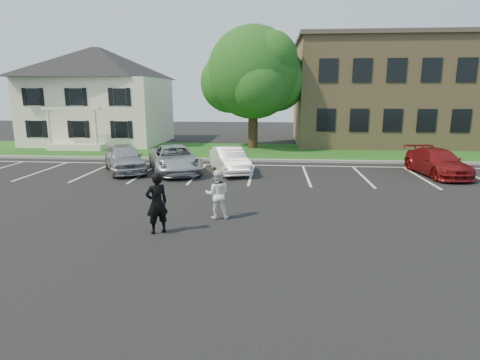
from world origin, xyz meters
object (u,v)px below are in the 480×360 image
object	(u,v)px
tree	(255,75)
car_red_compact	(437,162)
car_silver_west	(124,158)
man_black_suit	(157,203)
man_white_shirt	(217,194)
car_silver_minivan	(174,159)
car_white_sedan	(230,160)
house	(100,96)
office_building	(435,92)

from	to	relation	value
tree	car_red_compact	bearing A→B (deg)	-42.96
car_silver_west	man_black_suit	bearing A→B (deg)	-93.10
man_white_shirt	car_silver_west	xyz separation A→B (m)	(-6.00, 7.54, -0.08)
car_silver_minivan	man_white_shirt	bearing A→B (deg)	-88.41
car_silver_west	car_silver_minivan	bearing A→B (deg)	-26.61
man_white_shirt	car_red_compact	size ratio (longest dim) A/B	0.36
car_silver_minivan	tree	bearing A→B (deg)	46.37
tree	car_white_sedan	size ratio (longest dim) A/B	2.21
car_silver_west	car_red_compact	size ratio (longest dim) A/B	0.95
house	car_silver_west	xyz separation A→B (m)	(6.27, -11.76, -3.09)
office_building	man_black_suit	world-z (taller)	office_building
man_black_suit	tree	bearing A→B (deg)	-132.99
house	car_red_compact	size ratio (longest dim) A/B	2.26
tree	house	bearing A→B (deg)	169.96
tree	car_silver_west	xyz separation A→B (m)	(-6.39, -9.52, -4.61)
tree	man_white_shirt	bearing A→B (deg)	-91.31
office_building	man_white_shirt	bearing A→B (deg)	-124.64
tree	car_red_compact	xyz separation A→B (m)	(9.73, -9.06, -4.69)
car_silver_minivan	office_building	bearing A→B (deg)	15.12
man_black_suit	car_silver_minivan	xyz separation A→B (m)	(-1.75, 9.23, -0.23)
tree	car_silver_west	world-z (taller)	tree
car_red_compact	car_white_sedan	bearing A→B (deg)	174.02
car_white_sedan	man_black_suit	bearing A→B (deg)	-117.15
man_black_suit	car_silver_west	world-z (taller)	man_black_suit
man_black_suit	car_white_sedan	size ratio (longest dim) A/B	0.47
office_building	car_white_sedan	world-z (taller)	office_building
tree	man_white_shirt	size ratio (longest dim) A/B	5.33
man_white_shirt	car_white_sedan	distance (m)	7.82
car_white_sedan	car_silver_minivan	bearing A→B (deg)	162.88
car_red_compact	tree	bearing A→B (deg)	130.04
office_building	car_red_compact	distance (m)	14.53
car_silver_minivan	car_white_sedan	size ratio (longest dim) A/B	1.26
man_white_shirt	car_red_compact	bearing A→B (deg)	-146.16
house	car_white_sedan	world-z (taller)	house
house	car_silver_west	bearing A→B (deg)	-61.94
office_building	man_black_suit	bearing A→B (deg)	-125.48
man_black_suit	man_white_shirt	bearing A→B (deg)	-172.16
office_building	man_white_shirt	distance (m)	26.13
car_silver_west	office_building	bearing A→B (deg)	4.66
car_silver_west	car_silver_minivan	distance (m)	2.67
office_building	man_black_suit	xyz separation A→B (m)	(-16.32, -22.89, -3.23)
tree	man_black_suit	xyz separation A→B (m)	(-1.98, -18.63, -4.42)
car_silver_minivan	car_white_sedan	distance (m)	2.90
man_white_shirt	car_silver_west	world-z (taller)	man_white_shirt
car_white_sedan	car_red_compact	size ratio (longest dim) A/B	0.87
car_silver_minivan	man_black_suit	bearing A→B (deg)	-101.23
house	tree	xyz separation A→B (m)	(12.66, -2.24, 1.52)
house	car_silver_minivan	world-z (taller)	house
man_white_shirt	car_silver_minivan	size ratio (longest dim) A/B	0.33
man_black_suit	man_white_shirt	distance (m)	2.24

